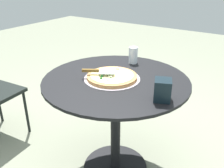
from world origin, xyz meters
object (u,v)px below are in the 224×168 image
(pizza_on_tray, at_px, (112,77))
(drinking_cup, at_px, (133,55))
(napkin_dispenser, at_px, (162,90))
(pizza_server, at_px, (98,71))
(patio_table, at_px, (116,104))

(pizza_on_tray, bearing_deg, drinking_cup, -174.42)
(pizza_on_tray, relative_size, drinking_cup, 2.96)
(pizza_on_tray, height_order, napkin_dispenser, napkin_dispenser)
(pizza_server, relative_size, napkin_dispenser, 1.74)
(patio_table, bearing_deg, napkin_dispenser, 74.00)
(pizza_server, bearing_deg, pizza_on_tray, 119.04)
(pizza_on_tray, bearing_deg, napkin_dispenser, 77.00)
(pizza_on_tray, distance_m, drinking_cup, 0.34)
(pizza_on_tray, relative_size, pizza_server, 1.77)
(patio_table, relative_size, pizza_on_tray, 2.62)
(patio_table, relative_size, pizza_server, 4.63)
(pizza_server, distance_m, napkin_dispenser, 0.46)
(patio_table, relative_size, drinking_cup, 7.76)
(patio_table, relative_size, napkin_dispenser, 8.06)
(patio_table, height_order, drinking_cup, drinking_cup)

